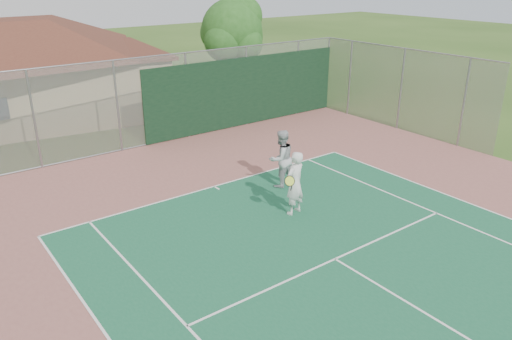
{
  "coord_description": "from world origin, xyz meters",
  "views": [
    {
      "loc": [
        -7.8,
        -0.8,
        6.54
      ],
      "look_at": [
        0.06,
        9.69,
        1.28
      ],
      "focal_mm": 35.0,
      "sensor_mm": 36.0,
      "label": 1
    }
  ],
  "objects_px": {
    "tree": "(234,32)",
    "player_white_front": "(295,184)",
    "clubhouse": "(27,59)",
    "player_grey_back": "(281,159)"
  },
  "relations": [
    {
      "from": "clubhouse",
      "to": "player_grey_back",
      "type": "height_order",
      "value": "clubhouse"
    },
    {
      "from": "player_grey_back",
      "to": "tree",
      "type": "bearing_deg",
      "value": -118.62
    },
    {
      "from": "player_white_front",
      "to": "player_grey_back",
      "type": "bearing_deg",
      "value": -129.95
    },
    {
      "from": "player_grey_back",
      "to": "player_white_front",
      "type": "bearing_deg",
      "value": 60.45
    },
    {
      "from": "tree",
      "to": "player_white_front",
      "type": "xyz_separation_m",
      "value": [
        -6.69,
        -12.74,
        -2.57
      ]
    },
    {
      "from": "clubhouse",
      "to": "player_grey_back",
      "type": "relative_size",
      "value": 7.22
    },
    {
      "from": "player_white_front",
      "to": "tree",
      "type": "bearing_deg",
      "value": -129.15
    },
    {
      "from": "tree",
      "to": "player_grey_back",
      "type": "height_order",
      "value": "tree"
    },
    {
      "from": "clubhouse",
      "to": "tree",
      "type": "xyz_separation_m",
      "value": [
        9.87,
        -2.45,
        0.77
      ]
    },
    {
      "from": "tree",
      "to": "player_grey_back",
      "type": "xyz_separation_m",
      "value": [
        -5.74,
        -10.98,
        -2.57
      ]
    }
  ]
}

